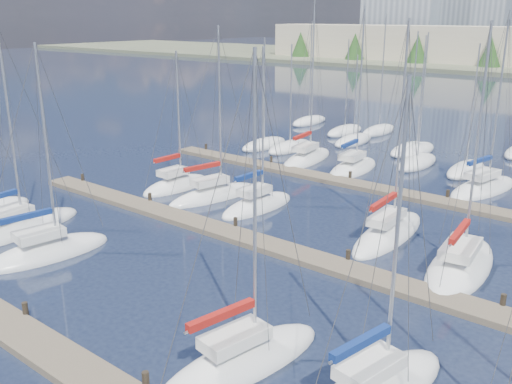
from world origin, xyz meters
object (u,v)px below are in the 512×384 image
Objects in this scene: sailboat_j at (257,206)px; sailboat_k at (388,233)px; sailboat_b at (12,230)px; sailboat_o at (353,168)px; sailboat_n at (307,158)px; sailboat_i at (214,195)px; sailboat_c at (47,252)px; sailboat_l at (460,266)px; sailboat_p at (483,188)px; sailboat_d at (242,361)px; sailboat_h at (176,186)px.

sailboat_k is (9.46, 0.92, 0.00)m from sailboat_j.
sailboat_k is (18.25, 14.09, 0.02)m from sailboat_b.
sailboat_o reaches higher than sailboat_j.
sailboat_o is 0.93× the size of sailboat_n.
sailboat_i is at bearing -94.77° from sailboat_n.
sailboat_k reaches higher than sailboat_c.
sailboat_l reaches higher than sailboat_j.
sailboat_p reaches higher than sailboat_l.
sailboat_n is 1.16× the size of sailboat_b.
sailboat_o reaches higher than sailboat_l.
sailboat_i reaches higher than sailboat_c.
sailboat_j is at bearing 81.68° from sailboat_c.
sailboat_b is 0.98× the size of sailboat_k.
sailboat_c is at bearing -152.76° from sailboat_l.
sailboat_n reaches higher than sailboat_b.
sailboat_j is 14.25m from sailboat_c.
sailboat_p reaches higher than sailboat_c.
sailboat_b is at bearing -146.29° from sailboat_k.
sailboat_o is 5.01m from sailboat_n.
sailboat_n reaches higher than sailboat_d.
sailboat_k reaches higher than sailboat_d.
sailboat_p reaches higher than sailboat_j.
sailboat_d is at bearing -36.64° from sailboat_h.
sailboat_p is at bearing 80.39° from sailboat_k.
sailboat_i is 1.05× the size of sailboat_c.
sailboat_o is at bearing 123.76° from sailboat_k.
sailboat_c is at bearing -79.83° from sailboat_i.
sailboat_l is 0.88× the size of sailboat_n.
sailboat_j is 0.84× the size of sailboat_p.
sailboat_p is (-0.45, 28.89, -0.00)m from sailboat_d.
sailboat_o is at bearing 59.59° from sailboat_h.
sailboat_i is at bearing -112.85° from sailboat_o.
sailboat_d is 14.18m from sailboat_l.
sailboat_o is 1.16× the size of sailboat_c.
sailboat_k reaches higher than sailboat_b.
sailboat_b is at bearing -107.35° from sailboat_n.
sailboat_j is 0.89× the size of sailboat_b.
sailboat_i is 13.42m from sailboat_k.
sailboat_c is (0.90, -27.01, -0.01)m from sailboat_n.
sailboat_d is at bearing -78.76° from sailboat_p.
sailboat_o reaches higher than sailboat_k.
sailboat_c is (-15.24, 1.10, -0.01)m from sailboat_d.
sailboat_i is at bearing 146.16° from sailboat_d.
sailboat_p is 0.91× the size of sailboat_n.
sailboat_h is 22.47m from sailboat_l.
sailboat_c is at bearing -97.15° from sailboat_n.
sailboat_h is at bearing -127.15° from sailboat_o.
sailboat_h is 13.87m from sailboat_n.
sailboat_p is (10.76, 14.12, -0.00)m from sailboat_j.
sailboat_o is 27.04m from sailboat_c.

